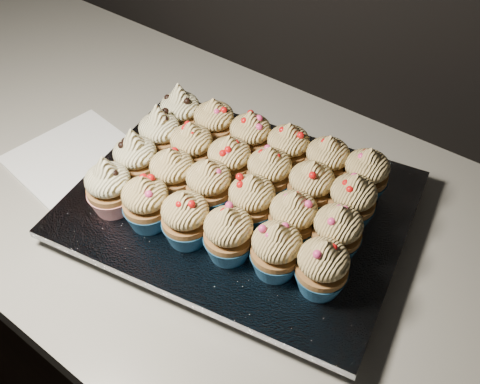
% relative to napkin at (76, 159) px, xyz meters
% --- Properties ---
extents(worktop, '(2.44, 0.64, 0.04)m').
position_rel_napkin_xyz_m(worktop, '(0.50, 0.08, -0.02)').
color(worktop, beige).
rests_on(worktop, cabinet).
extents(napkin, '(0.20, 0.20, 0.00)m').
position_rel_napkin_xyz_m(napkin, '(0.00, 0.00, 0.00)').
color(napkin, white).
rests_on(napkin, worktop).
extents(baking_tray, '(0.46, 0.38, 0.02)m').
position_rel_napkin_xyz_m(baking_tray, '(0.28, 0.06, 0.01)').
color(baking_tray, black).
rests_on(baking_tray, worktop).
extents(foil_lining, '(0.50, 0.42, 0.01)m').
position_rel_napkin_xyz_m(foil_lining, '(0.28, 0.06, 0.03)').
color(foil_lining, silver).
rests_on(foil_lining, baking_tray).
extents(cupcake_0, '(0.06, 0.06, 0.10)m').
position_rel_napkin_xyz_m(cupcake_0, '(0.15, -0.06, 0.07)').
color(cupcake_0, '#B2181D').
rests_on(cupcake_0, foil_lining).
extents(cupcake_1, '(0.06, 0.06, 0.08)m').
position_rel_napkin_xyz_m(cupcake_1, '(0.21, -0.05, 0.07)').
color(cupcake_1, '#1A527E').
rests_on(cupcake_1, foil_lining).
extents(cupcake_2, '(0.06, 0.06, 0.08)m').
position_rel_napkin_xyz_m(cupcake_2, '(0.27, -0.04, 0.07)').
color(cupcake_2, '#1A527E').
rests_on(cupcake_2, foil_lining).
extents(cupcake_3, '(0.06, 0.06, 0.08)m').
position_rel_napkin_xyz_m(cupcake_3, '(0.33, -0.02, 0.07)').
color(cupcake_3, '#1A527E').
rests_on(cupcake_3, foil_lining).
extents(cupcake_4, '(0.06, 0.06, 0.08)m').
position_rel_napkin_xyz_m(cupcake_4, '(0.39, -0.01, 0.07)').
color(cupcake_4, '#1A527E').
rests_on(cupcake_4, foil_lining).
extents(cupcake_5, '(0.06, 0.06, 0.08)m').
position_rel_napkin_xyz_m(cupcake_5, '(0.44, 0.00, 0.07)').
color(cupcake_5, '#1A527E').
rests_on(cupcake_5, foil_lining).
extents(cupcake_6, '(0.06, 0.06, 0.10)m').
position_rel_napkin_xyz_m(cupcake_6, '(0.14, 0.00, 0.07)').
color(cupcake_6, '#B2181D').
rests_on(cupcake_6, foil_lining).
extents(cupcake_7, '(0.06, 0.06, 0.08)m').
position_rel_napkin_xyz_m(cupcake_7, '(0.20, 0.01, 0.07)').
color(cupcake_7, '#1A527E').
rests_on(cupcake_7, foil_lining).
extents(cupcake_8, '(0.06, 0.06, 0.08)m').
position_rel_napkin_xyz_m(cupcake_8, '(0.25, 0.03, 0.07)').
color(cupcake_8, '#1A527E').
rests_on(cupcake_8, foil_lining).
extents(cupcake_9, '(0.06, 0.06, 0.08)m').
position_rel_napkin_xyz_m(cupcake_9, '(0.32, 0.04, 0.07)').
color(cupcake_9, '#1A527E').
rests_on(cupcake_9, foil_lining).
extents(cupcake_10, '(0.06, 0.06, 0.08)m').
position_rel_napkin_xyz_m(cupcake_10, '(0.37, 0.05, 0.07)').
color(cupcake_10, '#1A527E').
rests_on(cupcake_10, foil_lining).
extents(cupcake_11, '(0.06, 0.06, 0.08)m').
position_rel_napkin_xyz_m(cupcake_11, '(0.43, 0.06, 0.07)').
color(cupcake_11, '#1A527E').
rests_on(cupcake_11, foil_lining).
extents(cupcake_12, '(0.06, 0.06, 0.10)m').
position_rel_napkin_xyz_m(cupcake_12, '(0.13, 0.06, 0.07)').
color(cupcake_12, '#B2181D').
rests_on(cupcake_12, foil_lining).
extents(cupcake_13, '(0.06, 0.06, 0.08)m').
position_rel_napkin_xyz_m(cupcake_13, '(0.19, 0.07, 0.07)').
color(cupcake_13, '#1A527E').
rests_on(cupcake_13, foil_lining).
extents(cupcake_14, '(0.06, 0.06, 0.08)m').
position_rel_napkin_xyz_m(cupcake_14, '(0.25, 0.08, 0.07)').
color(cupcake_14, '#1A527E').
rests_on(cupcake_14, foil_lining).
extents(cupcake_15, '(0.06, 0.06, 0.08)m').
position_rel_napkin_xyz_m(cupcake_15, '(0.30, 0.09, 0.07)').
color(cupcake_15, '#1A527E').
rests_on(cupcake_15, foil_lining).
extents(cupcake_16, '(0.06, 0.06, 0.08)m').
position_rel_napkin_xyz_m(cupcake_16, '(0.36, 0.11, 0.07)').
color(cupcake_16, '#1A527E').
rests_on(cupcake_16, foil_lining).
extents(cupcake_17, '(0.06, 0.06, 0.08)m').
position_rel_napkin_xyz_m(cupcake_17, '(0.42, 0.12, 0.07)').
color(cupcake_17, '#1A527E').
rests_on(cupcake_17, foil_lining).
extents(cupcake_18, '(0.06, 0.06, 0.10)m').
position_rel_napkin_xyz_m(cupcake_18, '(0.12, 0.12, 0.07)').
color(cupcake_18, '#B2181D').
rests_on(cupcake_18, foil_lining).
extents(cupcake_19, '(0.06, 0.06, 0.08)m').
position_rel_napkin_xyz_m(cupcake_19, '(0.18, 0.13, 0.07)').
color(cupcake_19, '#1A527E').
rests_on(cupcake_19, foil_lining).
extents(cupcake_20, '(0.06, 0.06, 0.08)m').
position_rel_napkin_xyz_m(cupcake_20, '(0.24, 0.14, 0.07)').
color(cupcake_20, '#1A527E').
rests_on(cupcake_20, foil_lining).
extents(cupcake_21, '(0.06, 0.06, 0.08)m').
position_rel_napkin_xyz_m(cupcake_21, '(0.30, 0.15, 0.07)').
color(cupcake_21, '#1A527E').
rests_on(cupcake_21, foil_lining).
extents(cupcake_22, '(0.06, 0.06, 0.08)m').
position_rel_napkin_xyz_m(cupcake_22, '(0.35, 0.16, 0.07)').
color(cupcake_22, '#1A527E').
rests_on(cupcake_22, foil_lining).
extents(cupcake_23, '(0.06, 0.06, 0.08)m').
position_rel_napkin_xyz_m(cupcake_23, '(0.41, 0.17, 0.07)').
color(cupcake_23, '#1A527E').
rests_on(cupcake_23, foil_lining).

